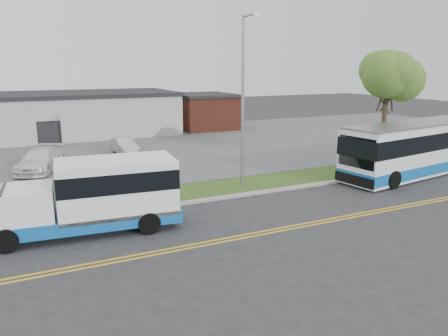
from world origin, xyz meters
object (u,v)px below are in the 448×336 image
streetlight_near (243,97)px  shuttle_bus (98,193)px  parked_car_b (41,160)px  tree_east (388,77)px  parked_car_a (124,146)px  transit_bus (418,148)px

streetlight_near → shuttle_bus: 10.03m
shuttle_bus → parked_car_b: size_ratio=1.59×
tree_east → parked_car_a: (-15.04, 11.96, -5.47)m
streetlight_near → parked_car_b: (-10.36, 8.93, -4.39)m
shuttle_bus → transit_bus: size_ratio=0.65×
tree_east → streetlight_near: bearing=-178.6°
transit_bus → parked_car_a: transit_bus is taller
transit_bus → parked_car_b: (-22.09, 11.06, -0.88)m
tree_east → transit_bus: tree_east is taller
tree_east → shuttle_bus: tree_east is taller
transit_bus → parked_car_a: (-15.77, 14.36, -0.99)m
tree_east → parked_car_b: size_ratio=1.62×
parked_car_a → parked_car_b: parked_car_b is taller
streetlight_near → parked_car_b: bearing=139.2°
tree_east → parked_car_a: tree_east is taller
parked_car_a → parked_car_b: (-6.32, -3.30, 0.11)m
shuttle_bus → streetlight_near: bearing=26.0°
parked_car_b → parked_car_a: bearing=49.9°
streetlight_near → transit_bus: 12.43m
transit_bus → parked_car_a: 21.35m
tree_east → shuttle_bus: (-19.75, -3.62, -4.57)m
tree_east → parked_car_a: size_ratio=2.15×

